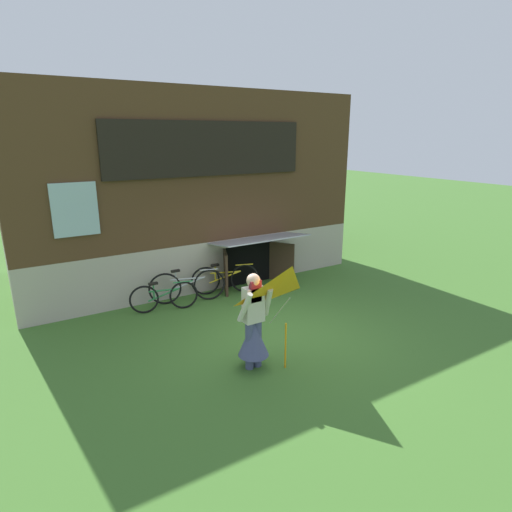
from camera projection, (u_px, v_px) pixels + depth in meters
ground_plane at (279, 335)px, 8.49m from camera, size 60.00×60.00×0.00m
log_house at (175, 185)px, 12.09m from camera, size 8.80×5.57×4.90m
person at (254, 329)px, 7.13m from camera, size 0.61×0.53×1.68m
kite at (292, 294)px, 6.68m from camera, size 1.05×0.94×1.81m
bicycle_yellow at (225, 279)px, 10.64m from camera, size 1.61×0.59×0.77m
bicycle_silver at (187, 286)px, 10.07m from camera, size 1.74×0.54×0.82m
bicycle_green at (164, 297)px, 9.57m from camera, size 1.49×0.39×0.70m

